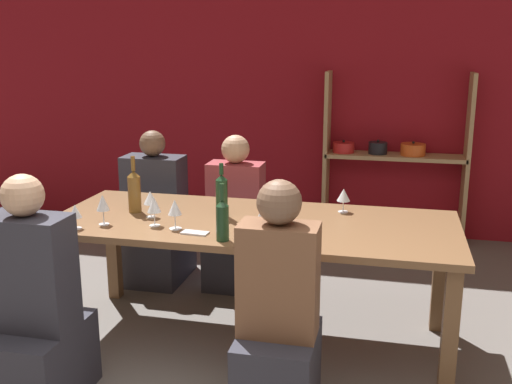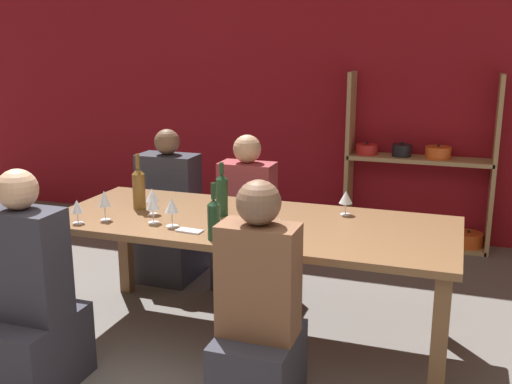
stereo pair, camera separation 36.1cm
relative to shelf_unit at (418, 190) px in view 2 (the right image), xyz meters
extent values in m
cube|color=maroon|center=(-0.78, 0.20, 0.83)|extent=(8.80, 0.06, 2.70)
cube|color=tan|center=(-0.63, 0.00, 0.26)|extent=(0.04, 0.30, 1.55)
cube|color=tan|center=(0.62, 0.00, 0.26)|extent=(0.04, 0.30, 1.55)
cube|color=tan|center=(-0.01, 0.00, -0.50)|extent=(1.25, 0.30, 0.04)
cylinder|color=#338447|center=(-0.48, 0.00, -0.43)|extent=(0.16, 0.16, 0.10)
sphere|color=black|center=(-0.48, 0.00, -0.37)|extent=(0.02, 0.02, 0.02)
cylinder|color=gold|center=(-0.16, 0.00, -0.42)|extent=(0.24, 0.24, 0.13)
sphere|color=black|center=(-0.16, 0.00, -0.34)|extent=(0.02, 0.02, 0.02)
cylinder|color=#E0561E|center=(0.15, 0.00, -0.42)|extent=(0.23, 0.23, 0.11)
sphere|color=black|center=(0.15, 0.00, -0.36)|extent=(0.02, 0.02, 0.02)
cylinder|color=#E0561E|center=(0.46, 0.00, -0.42)|extent=(0.25, 0.25, 0.12)
sphere|color=black|center=(0.46, 0.00, -0.35)|extent=(0.02, 0.02, 0.02)
cube|color=tan|center=(-0.01, 0.00, 0.28)|extent=(1.25, 0.30, 0.04)
cylinder|color=red|center=(-0.48, 0.00, 0.34)|extent=(0.20, 0.20, 0.09)
sphere|color=black|center=(-0.48, 0.00, 0.40)|extent=(0.02, 0.02, 0.02)
cylinder|color=black|center=(-0.16, 0.00, 0.35)|extent=(0.17, 0.17, 0.11)
sphere|color=black|center=(-0.16, 0.00, 0.42)|extent=(0.02, 0.02, 0.02)
cylinder|color=#E0561E|center=(0.15, 0.00, 0.35)|extent=(0.22, 0.22, 0.11)
sphere|color=black|center=(0.15, 0.00, 0.41)|extent=(0.02, 0.02, 0.02)
cube|color=brown|center=(-0.82, -2.21, 0.24)|extent=(2.41, 0.98, 0.04)
cube|color=brown|center=(-1.94, -2.62, -0.15)|extent=(0.08, 0.08, 0.74)
cube|color=brown|center=(0.31, -2.62, -0.15)|extent=(0.08, 0.08, 0.74)
cube|color=brown|center=(-1.94, -1.80, -0.15)|extent=(0.08, 0.08, 0.74)
cube|color=brown|center=(0.31, -1.80, -0.15)|extent=(0.08, 0.08, 0.74)
cylinder|color=brown|center=(-1.57, -2.20, 0.37)|extent=(0.08, 0.08, 0.23)
cone|color=brown|center=(-1.57, -2.20, 0.50)|extent=(0.08, 0.08, 0.04)
cylinder|color=brown|center=(-1.57, -2.20, 0.57)|extent=(0.03, 0.03, 0.09)
cylinder|color=#19381E|center=(-1.02, -2.17, 0.37)|extent=(0.07, 0.07, 0.23)
cone|color=#19381E|center=(-1.02, -2.17, 0.50)|extent=(0.07, 0.07, 0.03)
cylinder|color=#19381E|center=(-1.02, -2.17, 0.55)|extent=(0.03, 0.03, 0.07)
cylinder|color=#19381E|center=(-0.88, -2.61, 0.36)|extent=(0.07, 0.07, 0.19)
cone|color=#19381E|center=(-0.88, -2.61, 0.47)|extent=(0.07, 0.07, 0.03)
cylinder|color=#19381E|center=(-0.88, -2.61, 0.53)|extent=(0.03, 0.03, 0.09)
cylinder|color=white|center=(-0.70, -2.53, 0.26)|extent=(0.06, 0.06, 0.00)
cylinder|color=white|center=(-0.70, -2.53, 0.30)|extent=(0.01, 0.01, 0.06)
cone|color=white|center=(-0.70, -2.53, 0.37)|extent=(0.07, 0.07, 0.08)
cylinder|color=beige|center=(-0.70, -2.53, 0.35)|extent=(0.04, 0.04, 0.03)
cylinder|color=white|center=(-1.43, -2.28, 0.26)|extent=(0.06, 0.06, 0.00)
cylinder|color=white|center=(-1.43, -2.28, 0.30)|extent=(0.01, 0.01, 0.08)
cone|color=white|center=(-1.43, -2.28, 0.38)|extent=(0.08, 0.08, 0.08)
cylinder|color=beige|center=(-1.43, -2.28, 0.36)|extent=(0.05, 0.05, 0.03)
cylinder|color=white|center=(-0.53, -2.57, 0.26)|extent=(0.06, 0.06, 0.00)
cylinder|color=white|center=(-0.53, -2.57, 0.30)|extent=(0.01, 0.01, 0.07)
cone|color=white|center=(-0.53, -2.57, 0.37)|extent=(0.08, 0.08, 0.07)
cylinder|color=maroon|center=(-0.53, -2.57, 0.35)|extent=(0.05, 0.05, 0.03)
cylinder|color=white|center=(-1.75, -2.59, 0.26)|extent=(0.06, 0.06, 0.00)
cylinder|color=white|center=(-1.75, -2.59, 0.29)|extent=(0.01, 0.01, 0.06)
cone|color=white|center=(-1.75, -2.59, 0.36)|extent=(0.07, 0.07, 0.08)
cylinder|color=white|center=(-1.64, -2.49, 0.26)|extent=(0.06, 0.06, 0.00)
cylinder|color=white|center=(-1.64, -2.49, 0.30)|extent=(0.01, 0.01, 0.08)
cone|color=white|center=(-1.64, -2.49, 0.39)|extent=(0.08, 0.08, 0.09)
cylinder|color=maroon|center=(-1.64, -2.49, 0.37)|extent=(0.04, 0.04, 0.04)
cylinder|color=white|center=(-1.34, -2.44, 0.26)|extent=(0.06, 0.06, 0.00)
cylinder|color=white|center=(-1.34, -2.44, 0.30)|extent=(0.01, 0.01, 0.08)
cone|color=white|center=(-1.34, -2.44, 0.39)|extent=(0.08, 0.08, 0.09)
cylinder|color=white|center=(-1.20, -2.47, 0.26)|extent=(0.07, 0.07, 0.00)
cylinder|color=white|center=(-1.20, -2.47, 0.30)|extent=(0.01, 0.01, 0.08)
cone|color=white|center=(-1.20, -2.47, 0.39)|extent=(0.08, 0.08, 0.09)
cylinder|color=white|center=(-0.31, -1.90, 0.26)|extent=(0.06, 0.06, 0.00)
cylinder|color=white|center=(-0.31, -1.90, 0.30)|extent=(0.01, 0.01, 0.07)
cone|color=white|center=(-0.31, -1.90, 0.37)|extent=(0.08, 0.08, 0.08)
cylinder|color=maroon|center=(-0.31, -1.90, 0.35)|extent=(0.05, 0.05, 0.03)
cube|color=silver|center=(-1.07, -2.53, 0.26)|extent=(0.16, 0.08, 0.01)
cube|color=#2D2D38|center=(-0.51, -2.96, -0.29)|extent=(0.37, 0.46, 0.46)
cube|color=brown|center=(-0.51, -2.96, 0.21)|extent=(0.37, 0.20, 0.54)
sphere|color=brown|center=(-0.51, -2.96, 0.59)|extent=(0.21, 0.21, 0.21)
cube|color=#2D2D38|center=(-1.78, -1.39, -0.28)|extent=(0.46, 0.57, 0.47)
cube|color=#2D2D38|center=(-1.78, -1.39, 0.20)|extent=(0.46, 0.25, 0.51)
sphere|color=brown|center=(-1.78, -1.39, 0.55)|extent=(0.20, 0.20, 0.20)
cube|color=#2D2D38|center=(-1.74, -3.08, -0.31)|extent=(0.42, 0.52, 0.41)
cube|color=#2D2D38|center=(-1.74, -3.08, 0.18)|extent=(0.42, 0.23, 0.58)
sphere|color=tan|center=(-1.74, -3.08, 0.58)|extent=(0.21, 0.21, 0.21)
cube|color=#2D2D38|center=(-1.15, -1.35, -0.28)|extent=(0.41, 0.51, 0.48)
cube|color=#99383D|center=(-1.15, -1.35, 0.19)|extent=(0.41, 0.22, 0.46)
sphere|color=tan|center=(-1.15, -1.35, 0.53)|extent=(0.21, 0.21, 0.21)
camera|label=1|loc=(-0.02, -5.52, 1.28)|focal=42.00mm
camera|label=2|loc=(0.33, -5.42, 1.28)|focal=42.00mm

